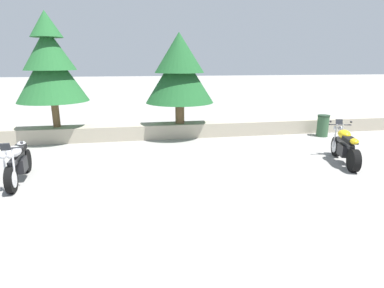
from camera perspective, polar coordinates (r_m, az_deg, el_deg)
ground_plane at (r=7.65m, az=-3.10°, el=-7.23°), size 120.00×120.00×0.00m
stone_wall at (r=12.15m, az=-5.94°, el=2.48°), size 36.00×0.80×0.55m
motorcycle_silver_near_left at (r=8.70m, az=-29.74°, el=-3.09°), size 0.68×2.07×1.18m
motorcycle_yellow_centre at (r=10.03m, az=26.58°, el=-0.50°), size 0.90×2.01×1.18m
pine_tree_far_left at (r=12.29m, az=-24.92°, el=13.31°), size 2.48×2.48×4.06m
pine_tree_mid_left at (r=11.95m, az=-2.37°, el=13.67°), size 2.61×2.61×3.42m
trash_bin at (r=13.33m, az=23.16°, el=3.16°), size 0.46×0.46×0.86m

